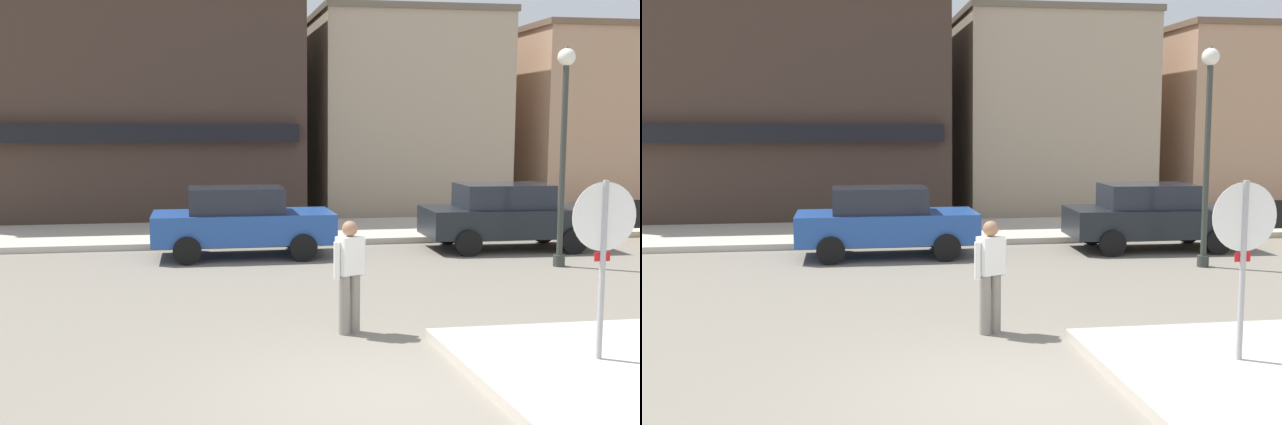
% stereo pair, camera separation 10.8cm
% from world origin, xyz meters
% --- Properties ---
extents(ground_plane, '(160.00, 160.00, 0.00)m').
position_xyz_m(ground_plane, '(0.00, 0.00, 0.00)').
color(ground_plane, gray).
extents(kerb_far, '(80.00, 4.00, 0.15)m').
position_xyz_m(kerb_far, '(0.00, 12.20, 0.07)').
color(kerb_far, beige).
rests_on(kerb_far, ground).
extents(stop_sign, '(0.82, 0.07, 2.30)m').
position_xyz_m(stop_sign, '(2.65, 0.44, 1.52)').
color(stop_sign, '#9E9EA3').
rests_on(stop_sign, ground).
extents(lamp_post, '(0.36, 0.36, 4.54)m').
position_xyz_m(lamp_post, '(5.37, 6.77, 2.96)').
color(lamp_post, '#333833').
rests_on(lamp_post, ground).
extents(parked_car_nearest, '(4.00, 1.89, 1.56)m').
position_xyz_m(parked_car_nearest, '(-1.11, 9.05, 0.81)').
color(parked_car_nearest, '#234C9E').
rests_on(parked_car_nearest, ground).
extents(parked_car_second, '(4.07, 2.02, 1.56)m').
position_xyz_m(parked_car_second, '(5.16, 9.01, 0.81)').
color(parked_car_second, black).
rests_on(parked_car_second, ground).
extents(pedestrian_crossing_near, '(0.53, 0.36, 1.61)m').
position_xyz_m(pedestrian_crossing_near, '(0.03, 2.53, 0.87)').
color(pedestrian_crossing_near, gray).
rests_on(pedestrian_crossing_near, ground).
extents(building_corner_shop, '(11.36, 10.03, 7.13)m').
position_xyz_m(building_corner_shop, '(-4.36, 18.96, 3.57)').
color(building_corner_shop, '#3D2D26').
rests_on(building_corner_shop, ground).
extents(building_storefront_left_near, '(6.12, 6.86, 6.65)m').
position_xyz_m(building_storefront_left_near, '(4.87, 18.16, 3.33)').
color(building_storefront_left_near, tan).
rests_on(building_storefront_left_near, ground).
extents(building_storefront_left_mid, '(8.13, 7.73, 6.27)m').
position_xyz_m(building_storefront_left_mid, '(12.94, 18.44, 3.14)').
color(building_storefront_left_mid, tan).
rests_on(building_storefront_left_mid, ground).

